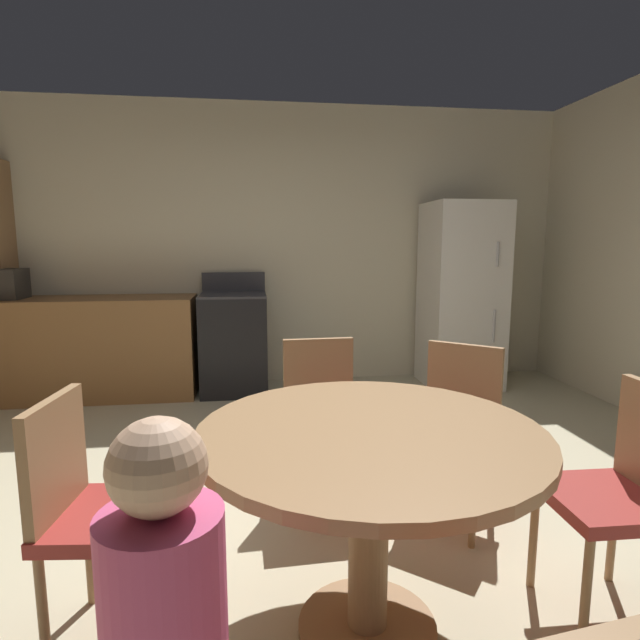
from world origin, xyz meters
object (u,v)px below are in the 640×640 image
object	(u,v)px
dining_table	(369,472)
chair_northeast	(456,420)
chair_west	(93,503)
refrigerator	(461,295)
oven_range	(234,342)
chair_north	(322,411)
chair_east	(624,486)

from	to	relation	value
dining_table	chair_northeast	size ratio (longest dim) A/B	1.36
chair_northeast	chair_west	bearing A→B (deg)	-27.97
refrigerator	chair_west	distance (m)	3.91
oven_range	chair_north	distance (m)	2.21
refrigerator	chair_north	xyz separation A→B (m)	(-1.65, -2.10, -0.38)
oven_range	chair_northeast	world-z (taller)	oven_range
chair_north	chair_west	size ratio (longest dim) A/B	1.00
oven_range	chair_west	size ratio (longest dim) A/B	1.26
refrigerator	chair_west	size ratio (longest dim) A/B	2.02
oven_range	chair_northeast	distance (m)	2.65
refrigerator	chair_northeast	size ratio (longest dim) A/B	2.02
oven_range	chair_east	bearing A→B (deg)	-64.23
refrigerator	oven_range	bearing A→B (deg)	178.58
oven_range	chair_north	size ratio (longest dim) A/B	1.26
chair_northeast	chair_west	world-z (taller)	same
oven_range	chair_northeast	size ratio (longest dim) A/B	1.26
chair_west	refrigerator	bearing A→B (deg)	55.25
chair_north	chair_east	xyz separation A→B (m)	(0.98, -0.97, 0.00)
refrigerator	chair_east	world-z (taller)	refrigerator
refrigerator	dining_table	world-z (taller)	refrigerator
refrigerator	chair_west	xyz separation A→B (m)	(-2.55, -2.94, -0.38)
oven_range	chair_northeast	bearing A→B (deg)	-63.68
dining_table	chair_east	bearing A→B (deg)	-1.75
dining_table	chair_west	bearing A→B (deg)	173.79
dining_table	chair_north	bearing A→B (deg)	92.09
chair_east	chair_west	size ratio (longest dim) A/B	1.00
refrigerator	chair_northeast	world-z (taller)	refrigerator
chair_northeast	chair_north	bearing A→B (deg)	-68.82
dining_table	chair_northeast	distance (m)	0.95
oven_range	dining_table	xyz separation A→B (m)	(0.56, -3.09, 0.13)
refrigerator	chair_east	xyz separation A→B (m)	(-0.67, -3.07, -0.38)
refrigerator	chair_north	world-z (taller)	refrigerator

